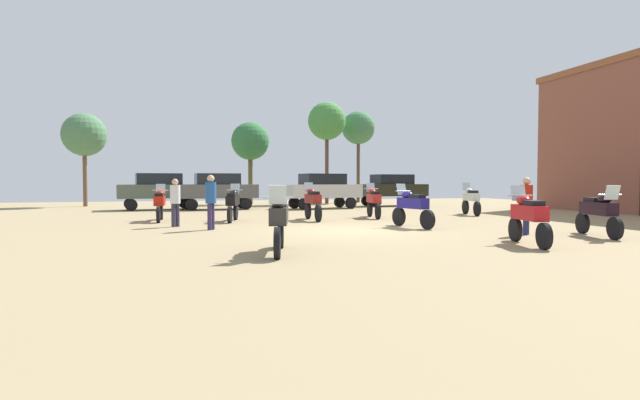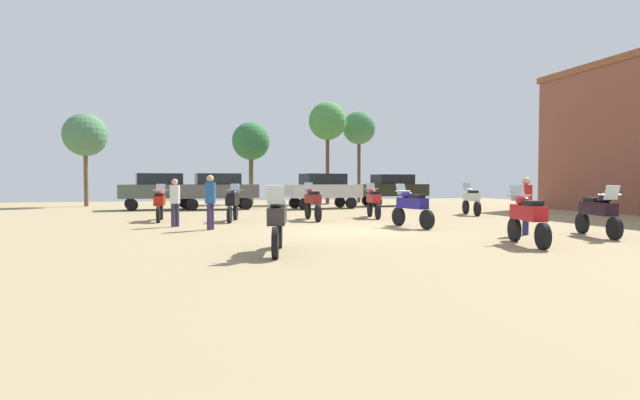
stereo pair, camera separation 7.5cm
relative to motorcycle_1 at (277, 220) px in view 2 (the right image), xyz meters
The scene contains 21 objects.
ground_plane 5.22m from the motorcycle_1, 54.16° to the left, with size 44.00×52.00×0.02m.
motorcycle_1 is the anchor object (origin of this frame).
motorcycle_2 6.10m from the motorcycle_1, ahead, with size 0.76×2.13×1.45m.
motorcycle_3 10.78m from the motorcycle_1, 57.85° to the left, with size 0.66×2.18×1.49m.
motorcycle_5 8.77m from the motorcycle_1, 91.51° to the left, with size 0.75×2.14×1.47m.
motorcycle_6 14.46m from the motorcycle_1, 41.86° to the left, with size 0.71×2.11×1.50m.
motorcycle_7 9.27m from the motorcycle_1, ahead, with size 0.81×2.18×1.45m.
motorcycle_8 7.15m from the motorcycle_1, 41.04° to the left, with size 0.73×2.15×1.47m.
motorcycle_9 10.12m from the motorcycle_1, 107.13° to the left, with size 0.62×2.26×1.46m.
motorcycle_10 9.02m from the motorcycle_1, 71.20° to the left, with size 0.62×2.30×1.51m.
car_1 21.31m from the motorcycle_1, 60.05° to the left, with size 4.43×2.15×2.00m.
car_2 17.53m from the motorcycle_1, 71.60° to the left, with size 4.54×2.50×2.00m.
car_3 18.24m from the motorcycle_1, 101.03° to the left, with size 4.52×2.42×2.00m.
car_4 17.35m from the motorcycle_1, 91.13° to the left, with size 4.43×2.15×2.00m.
person_1 7.39m from the motorcycle_1, 108.36° to the left, with size 0.48×0.48×1.64m.
person_2 7.77m from the motorcycle_1, 12.85° to the left, with size 0.48×0.48×1.67m.
person_3 5.74m from the motorcycle_1, 102.04° to the left, with size 0.47×0.47×1.75m.
tree_1 24.12m from the motorcycle_1, 84.53° to the left, with size 2.62×2.62×5.68m.
tree_2 24.56m from the motorcycle_1, 71.68° to the left, with size 2.67×2.67×7.16m.
tree_3 24.56m from the motorcycle_1, 109.60° to the left, with size 2.66×2.66×5.80m.
tree_4 26.51m from the motorcycle_1, 66.72° to the left, with size 2.45×2.45×6.77m.
Camera 2 is at (-4.81, -14.51, 1.56)m, focal length 27.32 mm.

